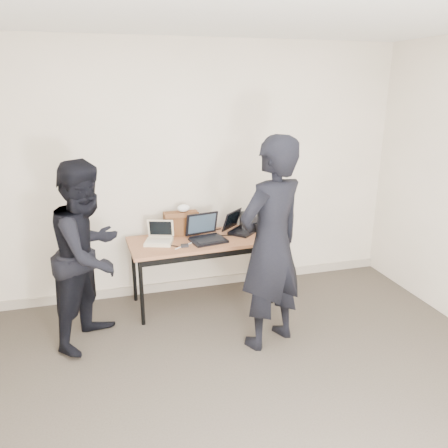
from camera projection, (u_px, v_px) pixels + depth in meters
name	position (u px, v px, depth m)	size (l,w,h in m)	color
room	(280.00, 240.00, 2.63)	(4.60, 4.60, 2.80)	#423B32
desk	(203.00, 245.00, 4.53)	(1.53, 0.73, 0.72)	brown
laptop_beige	(159.00, 238.00, 4.41)	(0.33, 0.33, 0.21)	beige
laptop_center	(206.00, 234.00, 4.48)	(0.40, 0.39, 0.27)	black
laptop_right	(239.00, 227.00, 4.73)	(0.43, 0.43, 0.23)	black
leather_satchel	(181.00, 223.00, 4.63)	(0.36, 0.18, 0.25)	#5A3217
tissue	(183.00, 208.00, 4.60)	(0.13, 0.10, 0.08)	white
equipment_box	(254.00, 221.00, 4.82)	(0.29, 0.25, 0.17)	black
power_brick	(185.00, 246.00, 4.30)	(0.07, 0.05, 0.03)	black
cables	(207.00, 238.00, 4.53)	(1.14, 0.49, 0.01)	silver
person_typist	(271.00, 245.00, 3.73)	(0.68, 0.45, 1.88)	black
person_observer	(89.00, 254.00, 3.82)	(0.81, 0.63, 1.67)	black
baseboard	(201.00, 282.00, 5.08)	(4.50, 0.03, 0.10)	#ACA08F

